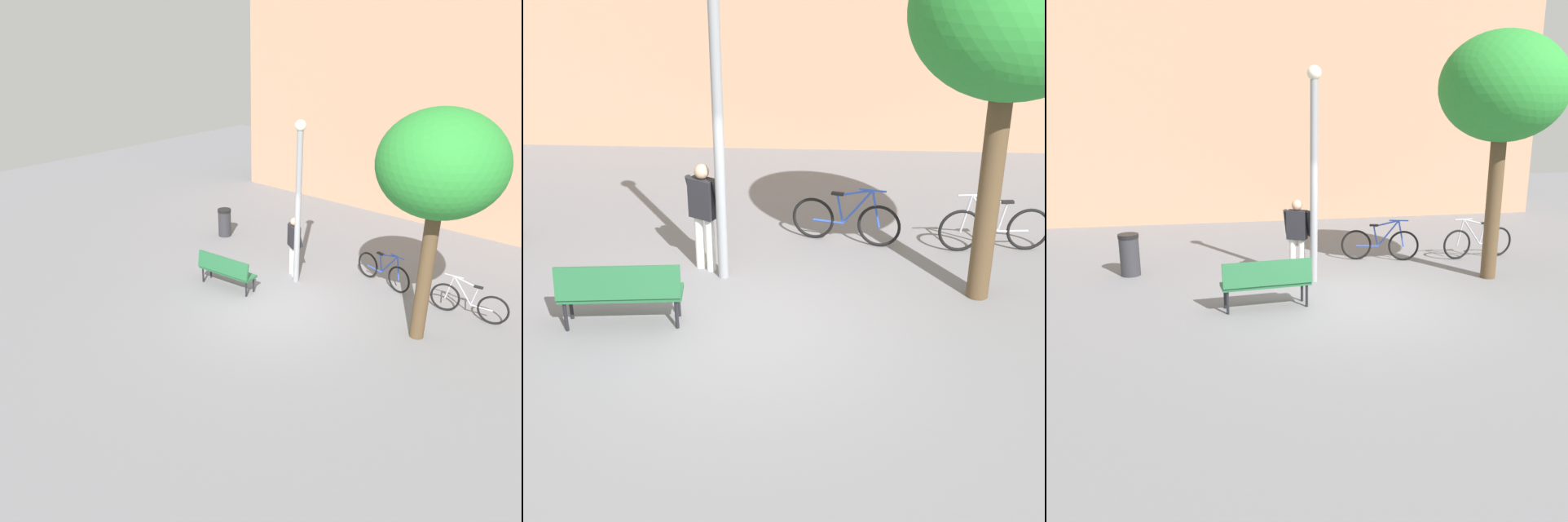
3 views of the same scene
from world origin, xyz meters
TOP-DOWN VIEW (x-y plane):
  - ground_plane at (0.00, 0.00)m, footprint 36.00×36.00m
  - lamppost at (-0.55, 1.49)m, footprint 0.28×0.28m
  - person_by_lamppost at (-0.85, 1.75)m, footprint 0.63×0.49m
  - park_bench at (-1.69, -0.03)m, footprint 1.64×0.63m
  - plaza_tree at (3.14, 1.09)m, footprint 2.51×2.51m
  - bicycle_blue at (1.30, 2.86)m, footprint 1.76×0.50m
  - bicycle_silver at (3.64, 2.66)m, footprint 1.81×0.23m

SIDE VIEW (x-z plane):
  - ground_plane at x=0.00m, z-range 0.00..0.00m
  - bicycle_blue at x=1.30m, z-range -0.10..0.87m
  - bicycle_silver at x=3.64m, z-range -0.10..0.87m
  - park_bench at x=-1.69m, z-range 0.08..1.01m
  - person_by_lamppost at x=-0.85m, z-range 0.13..1.80m
  - lamppost at x=-0.55m, z-range 0.27..4.54m
  - plaza_tree at x=3.14m, z-range 1.36..6.31m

